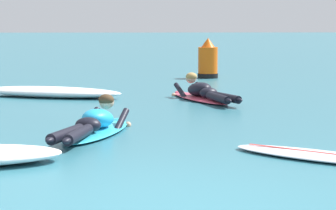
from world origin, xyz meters
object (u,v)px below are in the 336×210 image
Objects in this scene: surfer_near at (94,125)px; drifting_surfboard at (319,156)px; channel_marker_buoy at (208,62)px; surfer_far at (203,93)px.

surfer_near is 3.07m from drifting_surfboard.
surfer_near is 9.13m from channel_marker_buoy.
surfer_near and surfer_far have the same top height.
drifting_surfboard is at bearing -88.51° from channel_marker_buoy.
surfer_near is at bearing -104.68° from channel_marker_buoy.
drifting_surfboard is (2.59, -1.66, -0.10)m from surfer_near.
surfer_far is (1.77, 3.85, 0.00)m from surfer_near.
surfer_near is at bearing -114.63° from surfer_far.
surfer_far is at bearing 98.45° from drifting_surfboard.
surfer_near is 4.24m from surfer_far.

